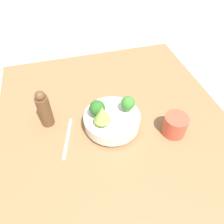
# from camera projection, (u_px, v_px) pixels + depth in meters

# --- Properties ---
(ground_plane) EXTENTS (6.00, 6.00, 0.00)m
(ground_plane) POSITION_uv_depth(u_px,v_px,m) (117.00, 133.00, 0.86)
(ground_plane) COLOR #ADA89E
(table) EXTENTS (1.07, 0.90, 0.03)m
(table) POSITION_uv_depth(u_px,v_px,m) (117.00, 131.00, 0.85)
(table) COLOR olive
(table) RESTS_ON ground_plane
(bowl) EXTENTS (0.21, 0.21, 0.06)m
(bowl) POSITION_uv_depth(u_px,v_px,m) (112.00, 120.00, 0.82)
(bowl) COLOR silver
(bowl) RESTS_ON table
(romanesco_piece_near) EXTENTS (0.06, 0.06, 0.08)m
(romanesco_piece_near) POSITION_uv_depth(u_px,v_px,m) (102.00, 115.00, 0.74)
(romanesco_piece_near) COLOR #7AB256
(romanesco_piece_near) RESTS_ON bowl
(broccoli_floret_front) EXTENTS (0.06, 0.06, 0.07)m
(broccoli_floret_front) POSITION_uv_depth(u_px,v_px,m) (97.00, 108.00, 0.77)
(broccoli_floret_front) COLOR #6BA34C
(broccoli_floret_front) RESTS_ON bowl
(broccoli_floret_back) EXTENTS (0.05, 0.05, 0.07)m
(broccoli_floret_back) POSITION_uv_depth(u_px,v_px,m) (128.00, 103.00, 0.79)
(broccoli_floret_back) COLOR #6BA34C
(broccoli_floret_back) RESTS_ON bowl
(cup) EXTENTS (0.09, 0.09, 0.08)m
(cup) POSITION_uv_depth(u_px,v_px,m) (175.00, 125.00, 0.79)
(cup) COLOR #C64C38
(cup) RESTS_ON table
(pepper_mill) EXTENTS (0.05, 0.05, 0.16)m
(pepper_mill) POSITION_uv_depth(u_px,v_px,m) (44.00, 109.00, 0.80)
(pepper_mill) COLOR brown
(pepper_mill) RESTS_ON table
(fork) EXTENTS (0.18, 0.06, 0.01)m
(fork) POSITION_uv_depth(u_px,v_px,m) (68.00, 138.00, 0.80)
(fork) COLOR silver
(fork) RESTS_ON table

